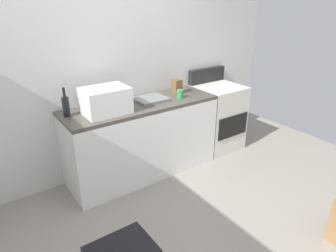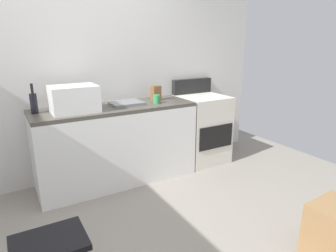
# 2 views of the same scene
# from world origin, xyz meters

# --- Properties ---
(ground_plane) EXTENTS (6.00, 6.00, 0.00)m
(ground_plane) POSITION_xyz_m (0.00, 0.00, 0.00)
(ground_plane) COLOR gray
(wall_back) EXTENTS (5.00, 0.10, 2.60)m
(wall_back) POSITION_xyz_m (0.00, 1.55, 1.30)
(wall_back) COLOR silver
(wall_back) RESTS_ON ground_plane
(kitchen_counter) EXTENTS (1.80, 0.60, 0.90)m
(kitchen_counter) POSITION_xyz_m (0.30, 1.20, 0.45)
(kitchen_counter) COLOR white
(kitchen_counter) RESTS_ON ground_plane
(stove_oven) EXTENTS (0.60, 0.61, 1.10)m
(stove_oven) POSITION_xyz_m (1.52, 1.21, 0.47)
(stove_oven) COLOR silver
(stove_oven) RESTS_ON ground_plane
(microwave) EXTENTS (0.46, 0.34, 0.27)m
(microwave) POSITION_xyz_m (-0.15, 1.14, 1.04)
(microwave) COLOR white
(microwave) RESTS_ON kitchen_counter
(sink_basin) EXTENTS (0.36, 0.32, 0.03)m
(sink_basin) POSITION_xyz_m (0.44, 1.23, 0.92)
(sink_basin) COLOR slate
(sink_basin) RESTS_ON kitchen_counter
(wine_bottle) EXTENTS (0.07, 0.07, 0.30)m
(wine_bottle) POSITION_xyz_m (-0.52, 1.28, 1.01)
(wine_bottle) COLOR black
(wine_bottle) RESTS_ON kitchen_counter
(coffee_mug) EXTENTS (0.08, 0.08, 0.10)m
(coffee_mug) POSITION_xyz_m (0.77, 1.10, 0.95)
(coffee_mug) COLOR #338C4C
(coffee_mug) RESTS_ON kitchen_counter
(knife_block) EXTENTS (0.10, 0.10, 0.18)m
(knife_block) POSITION_xyz_m (0.85, 1.26, 0.99)
(knife_block) COLOR brown
(knife_block) RESTS_ON kitchen_counter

